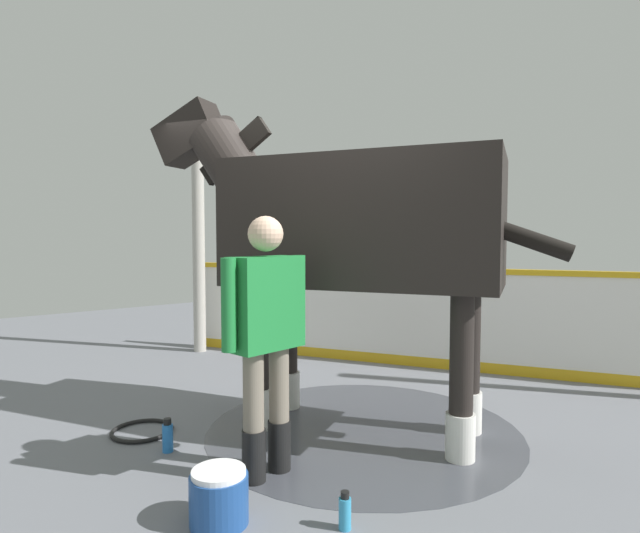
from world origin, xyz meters
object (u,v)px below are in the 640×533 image
object	(u,v)px
bottle_shampoo	(345,512)
bottle_spray	(168,436)
horse	(350,228)
hose_coil	(142,431)
handler	(266,328)
wash_bucket	(219,497)

from	to	relation	value
bottle_shampoo	bottle_spray	size ratio (longest dim) A/B	0.84
horse	hose_coil	distance (m)	2.26
horse	bottle_spray	world-z (taller)	horse
handler	hose_coil	xyz separation A→B (m)	(0.37, -1.20, -0.93)
bottle_spray	hose_coil	xyz separation A→B (m)	(0.02, -0.46, -0.09)
bottle_spray	wash_bucket	bearing A→B (deg)	82.23
handler	bottle_spray	world-z (taller)	handler
horse	wash_bucket	world-z (taller)	horse
horse	wash_bucket	size ratio (longest dim) A/B	9.75
handler	bottle_shampoo	bearing A→B (deg)	-9.61
bottle_shampoo	bottle_spray	distance (m)	1.54
handler	bottle_spray	distance (m)	1.18
bottle_spray	handler	bearing A→B (deg)	115.44
wash_bucket	horse	bearing A→B (deg)	-158.17
handler	wash_bucket	distance (m)	0.99
bottle_spray	hose_coil	world-z (taller)	bottle_spray
bottle_shampoo	hose_coil	bearing A→B (deg)	-79.56
bottle_shampoo	hose_coil	world-z (taller)	bottle_shampoo
hose_coil	wash_bucket	bearing A→B (deg)	85.30
handler	bottle_shampoo	size ratio (longest dim) A/B	8.19
horse	handler	size ratio (longest dim) A/B	1.85
bottle_spray	hose_coil	distance (m)	0.47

